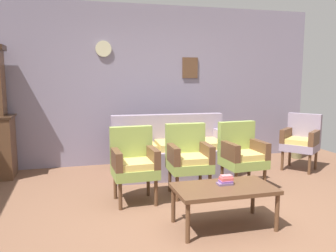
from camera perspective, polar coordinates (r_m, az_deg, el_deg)
The scene contains 10 objects.
ground_plane at distance 3.86m, azimuth 3.06°, elevation -15.04°, with size 7.68×7.68×0.00m, color brown.
wall_back_with_decor at distance 6.10m, azimuth -4.65°, elevation 6.63°, with size 6.40×0.09×2.70m.
floral_couch at distance 5.46m, azimuth 0.57°, elevation -4.40°, with size 1.84×0.89×0.90m.
armchair_row_middle at distance 4.27m, azimuth -5.56°, elevation -5.68°, with size 0.53×0.51×0.90m.
armchair_near_couch_end at distance 4.51m, azimuth 3.33°, elevation -4.88°, with size 0.54×0.51×0.90m.
armchair_near_cabinet at distance 4.79m, azimuth 11.86°, elevation -4.26°, with size 0.55×0.52×0.90m.
wingback_chair_by_fireplace at distance 6.07m, azimuth 20.79°, elevation -1.99°, with size 0.71×0.71×0.90m.
coffee_table at distance 3.62m, azimuth 9.06°, elevation -10.35°, with size 1.00×0.56×0.42m.
book_stack_on_table at distance 3.67m, azimuth 9.33°, elevation -8.68°, with size 0.16×0.11×0.09m.
floor_vase_by_wall at distance 6.89m, azimuth 20.26°, elevation -1.80°, with size 0.18×0.18×0.76m, color brown.
Camera 1 is at (-1.12, -3.36, 1.53)m, focal length 37.56 mm.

